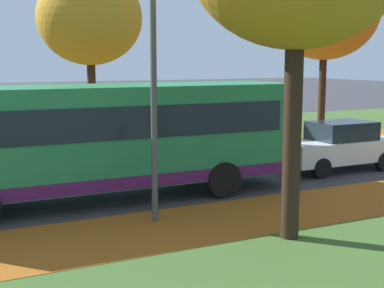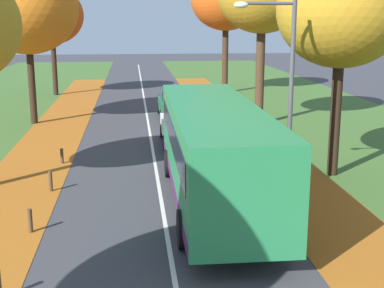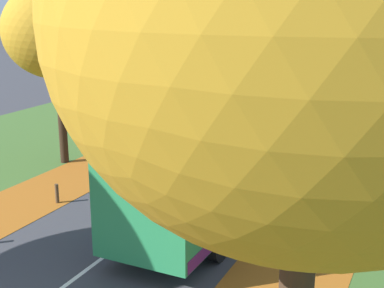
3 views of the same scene
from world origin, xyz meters
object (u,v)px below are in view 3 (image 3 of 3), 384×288
object	(u,v)px
bollard_sixth	(158,144)
bus	(224,158)
bollard_fifth	(116,165)
car_white_lead	(287,129)
tree_left_near	(56,31)
tree_left_mid	(190,7)
car_green_following	(323,104)
bollard_fourth	(57,194)
tree_left_far	(249,9)
tree_right_nearest	(312,21)
streetlamp_right	(297,96)

from	to	relation	value
bollard_sixth	bus	size ratio (longest dim) A/B	0.06
bollard_sixth	bus	world-z (taller)	bus
bollard_fifth	car_white_lead	xyz separation A→B (m)	(4.85, 6.47, 0.47)
tree_left_near	tree_left_mid	size ratio (longest dim) A/B	0.85
bus	car_green_following	world-z (taller)	bus
tree_left_mid	bus	xyz separation A→B (m)	(7.64, -13.53, -4.29)
bollard_fifth	bollard_sixth	world-z (taller)	bollard_fifth
bollard_fourth	tree_left_mid	bearing A→B (deg)	99.30
tree_left_far	bollard_fifth	distance (m)	23.77
bus	tree_right_nearest	bearing A→B (deg)	-63.76
bollard_fourth	bollard_sixth	size ratio (longest dim) A/B	1.11
tree_right_nearest	car_green_following	size ratio (longest dim) A/B	2.06
bollard_fourth	bus	bearing A→B (deg)	19.68
tree_left_far	tree_right_nearest	world-z (taller)	tree_right_nearest
tree_right_nearest	tree_left_near	bearing A→B (deg)	137.59
bollard_sixth	tree_left_near	bearing A→B (deg)	-129.81
bollard_fifth	car_green_following	distance (m)	13.96
streetlamp_right	bus	distance (m)	2.94
bollard_sixth	tree_right_nearest	bearing A→B (deg)	-55.94
tree_left_far	bus	world-z (taller)	tree_left_far
tree_left_near	bus	bearing A→B (deg)	-13.79
bus	bollard_fourth	bearing A→B (deg)	-160.32
tree_left_near	bollard_fifth	bearing A→B (deg)	-6.27
tree_left_mid	bollard_fourth	xyz separation A→B (m)	(2.52, -15.36, -5.66)
car_green_following	bus	bearing A→B (deg)	-89.87
tree_left_far	bollard_fourth	world-z (taller)	tree_left_far
bollard_fourth	bollard_fifth	distance (m)	3.44
bus	car_white_lead	size ratio (longest dim) A/B	2.48
tree_right_nearest	streetlamp_right	distance (m)	10.50
tree_left_far	tree_right_nearest	distance (m)	36.31
tree_left_far	car_green_following	world-z (taller)	tree_left_far
streetlamp_right	car_white_lead	world-z (taller)	streetlamp_right
bollard_sixth	streetlamp_right	bearing A→B (deg)	-32.70
tree_right_nearest	streetlamp_right	world-z (taller)	tree_right_nearest
car_green_following	streetlamp_right	bearing A→B (deg)	-81.51
tree_left_mid	streetlamp_right	world-z (taller)	tree_left_mid
tree_left_mid	tree_right_nearest	bearing A→B (deg)	-61.85
bollard_fifth	bus	distance (m)	5.51
bollard_fourth	bollard_sixth	distance (m)	6.89
bollard_fourth	bus	distance (m)	5.61
streetlamp_right	car_white_lead	xyz separation A→B (m)	(-2.32, 7.68, -2.92)
tree_left_near	tree_right_nearest	size ratio (longest dim) A/B	0.83
tree_left_mid	streetlamp_right	xyz separation A→B (m)	(9.72, -13.12, -2.25)
tree_left_mid	tree_left_far	world-z (taller)	tree_left_mid
tree_left_mid	car_green_following	bearing A→B (deg)	8.18
tree_left_far	car_green_following	xyz separation A→B (m)	(7.94, -9.97, -4.86)
bollard_fourth	streetlamp_right	world-z (taller)	streetlamp_right
tree_left_mid	tree_right_nearest	xyz separation A→B (m)	(12.29, -22.98, 0.29)
tree_left_near	tree_left_far	world-z (taller)	tree_left_far
tree_right_nearest	bollard_fourth	world-z (taller)	tree_right_nearest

